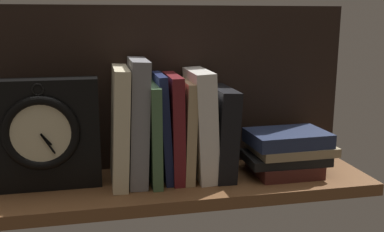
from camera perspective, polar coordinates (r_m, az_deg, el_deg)
ground_plane at (r=93.02cm, az=-2.76°, el=-9.06°), size 84.22×22.22×2.50cm
back_panel at (r=98.08cm, az=-3.88°, el=3.64°), size 84.22×1.20×35.71cm
book_cream_twain at (r=90.13cm, az=-9.33°, el=-1.24°), size 4.16×15.56×23.64cm
book_gray_chess at (r=90.17cm, az=-7.09°, el=-0.65°), size 4.71×13.96×25.22cm
book_green_romantic at (r=91.06cm, az=-5.12°, el=-2.08°), size 2.00×15.59×20.14cm
book_navy_bierce at (r=91.10cm, az=-3.81°, el=-1.43°), size 2.78×12.12×22.09cm
book_maroon_dawkins at (r=91.48cm, az=-2.38°, el=-1.43°), size 2.61×13.52×21.83cm
book_tan_shortstories at (r=92.07cm, az=-0.85°, el=-1.75°), size 2.72×13.69×20.57cm
book_white_catcher at (r=92.50cm, az=1.14°, el=-1.02°), size 4.98×14.58×22.73cm
book_black_skeptic at (r=94.01cm, az=3.68°, el=-2.01°), size 4.87×15.02×18.94cm
framed_clock at (r=90.24cm, az=-18.75°, el=-2.22°), size 21.71×6.62×21.71cm
book_stack_side at (r=97.52cm, az=12.16°, el=-4.52°), size 18.84×13.38×9.39cm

